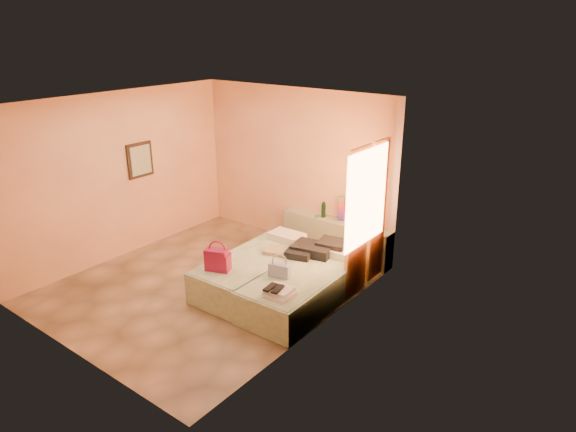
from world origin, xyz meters
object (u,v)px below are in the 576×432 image
(green_book, at_px, (359,224))
(flower_vase, at_px, (374,224))
(headboard_ledge, at_px, (336,238))
(bed_left, at_px, (255,271))
(bed_right, at_px, (303,289))
(blue_handbag, at_px, (280,270))
(towel_stack, at_px, (279,292))
(water_bottle, at_px, (323,210))
(magenta_handbag, at_px, (218,260))

(green_book, height_order, flower_vase, flower_vase)
(headboard_ledge, bearing_deg, bed_left, -102.44)
(headboard_ledge, bearing_deg, green_book, 6.28)
(green_book, bearing_deg, bed_left, -96.66)
(bed_left, xyz_separation_m, bed_right, (0.90, 0.00, 0.00))
(bed_right, relative_size, flower_vase, 7.34)
(headboard_ledge, relative_size, flower_vase, 7.52)
(blue_handbag, bearing_deg, towel_stack, -67.03)
(green_book, distance_m, blue_handbag, 2.03)
(bed_right, distance_m, green_book, 1.80)
(water_bottle, relative_size, towel_stack, 0.77)
(towel_stack, bearing_deg, flower_vase, 88.07)
(headboard_ledge, relative_size, green_book, 11.62)
(magenta_handbag, bearing_deg, headboard_ledge, 56.72)
(headboard_ledge, xyz_separation_m, bed_left, (-0.38, -1.70, -0.08))
(bed_right, xyz_separation_m, magenta_handbag, (-1.03, -0.65, 0.41))
(bed_right, xyz_separation_m, blue_handbag, (-0.20, -0.28, 0.35))
(magenta_handbag, height_order, towel_stack, magenta_handbag)
(bed_right, bearing_deg, towel_stack, -81.04)
(bed_right, distance_m, magenta_handbag, 1.28)
(water_bottle, xyz_separation_m, magenta_handbag, (-0.24, -2.34, -0.12))
(bed_left, relative_size, water_bottle, 7.42)
(green_book, distance_m, towel_stack, 2.47)
(water_bottle, bearing_deg, magenta_handbag, -95.83)
(magenta_handbag, relative_size, blue_handbag, 1.16)
(bed_left, distance_m, water_bottle, 1.78)
(water_bottle, height_order, magenta_handbag, water_bottle)
(water_bottle, height_order, towel_stack, water_bottle)
(blue_handbag, bearing_deg, flower_vase, 62.95)
(bed_right, relative_size, water_bottle, 7.42)
(green_book, height_order, magenta_handbag, magenta_handbag)
(blue_handbag, bearing_deg, magenta_handbag, -170.88)
(headboard_ledge, relative_size, blue_handbag, 6.92)
(bed_left, bearing_deg, green_book, 64.03)
(headboard_ledge, xyz_separation_m, water_bottle, (-0.26, -0.01, 0.46))
(headboard_ledge, bearing_deg, magenta_handbag, -102.07)
(headboard_ledge, height_order, green_book, green_book)
(headboard_ledge, distance_m, green_book, 0.54)
(green_book, xyz_separation_m, towel_stack, (0.24, -2.46, -0.11))
(towel_stack, bearing_deg, magenta_handbag, 176.99)
(bed_left, relative_size, flower_vase, 7.34)
(bed_right, height_order, towel_stack, towel_stack)
(water_bottle, xyz_separation_m, blue_handbag, (0.59, -1.98, -0.19))
(bed_left, relative_size, magenta_handbag, 5.83)
(headboard_ledge, height_order, towel_stack, headboard_ledge)
(magenta_handbag, bearing_deg, towel_stack, -24.22)
(water_bottle, bearing_deg, headboard_ledge, 1.19)
(bed_left, xyz_separation_m, towel_stack, (1.03, -0.71, 0.30))
(magenta_handbag, bearing_deg, green_book, 47.75)
(green_book, height_order, blue_handbag, blue_handbag)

